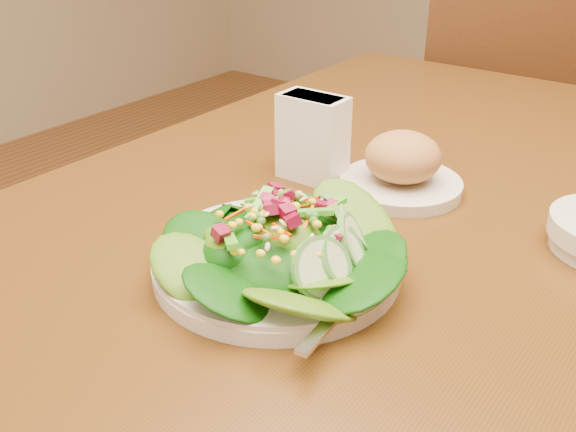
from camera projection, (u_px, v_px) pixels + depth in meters
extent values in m
cube|color=#4D300D|center=(397.00, 216.00, 0.84)|extent=(0.90, 1.40, 0.04)
cylinder|color=#4A230F|center=(369.00, 211.00, 1.68)|extent=(0.07, 0.07, 0.71)
cube|color=#4A230F|center=(502.00, 141.00, 1.80)|extent=(0.59, 0.59, 0.04)
cylinder|color=#4A230F|center=(556.00, 199.00, 2.03)|extent=(0.04, 0.04, 0.45)
cylinder|color=#4A230F|center=(430.00, 184.00, 2.13)|extent=(0.04, 0.04, 0.45)
cylinder|color=#4A230F|center=(565.00, 262.00, 1.70)|extent=(0.04, 0.04, 0.45)
cylinder|color=#4A230F|center=(415.00, 240.00, 1.80)|extent=(0.04, 0.04, 0.45)
cube|color=#4A230F|center=(520.00, 64.00, 1.49)|extent=(0.42, 0.18, 0.50)
cylinder|color=silver|center=(277.00, 263.00, 0.68)|extent=(0.26, 0.26, 0.02)
ellipsoid|color=#073C06|center=(277.00, 240.00, 0.67)|extent=(0.18, 0.18, 0.04)
cube|color=silver|center=(352.00, 303.00, 0.60)|extent=(0.05, 0.18, 0.01)
cylinder|color=silver|center=(400.00, 185.00, 0.86)|extent=(0.16, 0.16, 0.02)
ellipsoid|color=#B07A47|center=(403.00, 156.00, 0.84)|extent=(0.10, 0.10, 0.07)
cube|color=white|center=(313.00, 138.00, 0.87)|extent=(0.09, 0.05, 0.12)
cube|color=white|center=(313.00, 132.00, 0.87)|extent=(0.08, 0.04, 0.10)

